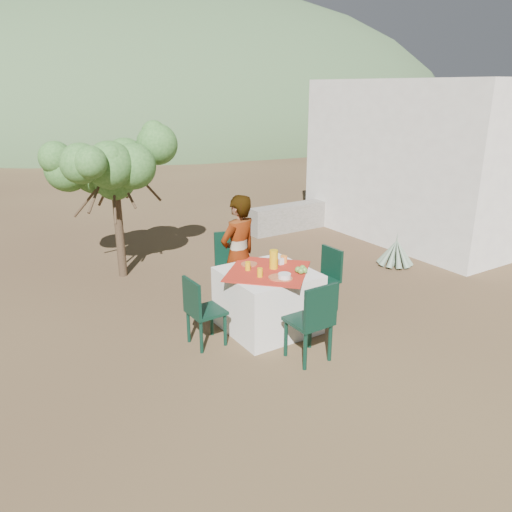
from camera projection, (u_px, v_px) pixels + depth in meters
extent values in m
plane|color=#3D261B|center=(240.00, 332.00, 6.15)|extent=(160.00, 160.00, 0.00)
cube|color=white|center=(268.00, 300.00, 6.14)|extent=(1.02, 1.02, 0.75)
cube|color=#A42317|center=(268.00, 271.00, 6.02)|extent=(1.30, 1.30, 0.01)
cylinder|color=black|center=(224.00, 293.00, 6.69)|extent=(0.05, 0.05, 0.49)
cylinder|color=black|center=(250.00, 290.00, 6.78)|extent=(0.05, 0.05, 0.49)
cylinder|color=black|center=(219.00, 283.00, 7.03)|extent=(0.05, 0.05, 0.49)
cylinder|color=black|center=(244.00, 281.00, 7.12)|extent=(0.05, 0.05, 0.49)
cube|color=black|center=(234.00, 270.00, 6.83)|extent=(0.57, 0.57, 0.04)
cube|color=black|center=(231.00, 248.00, 6.93)|extent=(0.45, 0.18, 0.47)
cylinder|color=black|center=(310.00, 329.00, 5.72)|extent=(0.04, 0.04, 0.46)
cylinder|color=black|center=(286.00, 337.00, 5.54)|extent=(0.04, 0.04, 0.46)
cylinder|color=black|center=(330.00, 342.00, 5.44)|extent=(0.04, 0.04, 0.46)
cylinder|color=black|center=(305.00, 350.00, 5.27)|extent=(0.04, 0.04, 0.46)
cube|color=black|center=(308.00, 321.00, 5.42)|extent=(0.43, 0.43, 0.04)
cube|color=black|center=(321.00, 306.00, 5.19)|extent=(0.43, 0.05, 0.45)
cylinder|color=black|center=(225.00, 329.00, 5.77)|extent=(0.04, 0.04, 0.41)
cylinder|color=black|center=(212.00, 319.00, 6.02)|extent=(0.04, 0.04, 0.41)
cylinder|color=black|center=(201.00, 336.00, 5.60)|extent=(0.04, 0.04, 0.41)
cylinder|color=black|center=(188.00, 326.00, 5.85)|extent=(0.04, 0.04, 0.41)
cube|color=black|center=(206.00, 311.00, 5.74)|extent=(0.40, 0.40, 0.04)
cube|color=black|center=(192.00, 297.00, 5.58)|extent=(0.05, 0.39, 0.40)
cylinder|color=black|center=(304.00, 294.00, 6.76)|extent=(0.04, 0.04, 0.42)
cylinder|color=black|center=(319.00, 301.00, 6.51)|extent=(0.04, 0.04, 0.42)
cylinder|color=black|center=(322.00, 288.00, 6.93)|extent=(0.04, 0.04, 0.42)
cylinder|color=black|center=(337.00, 296.00, 6.68)|extent=(0.04, 0.04, 0.42)
cube|color=black|center=(321.00, 280.00, 6.65)|extent=(0.40, 0.40, 0.04)
cube|color=black|center=(332.00, 262.00, 6.68)|extent=(0.05, 0.39, 0.41)
imported|color=#8C6651|center=(239.00, 255.00, 6.49)|extent=(0.65, 0.51, 1.59)
cylinder|color=#433221|center=(119.00, 229.00, 7.74)|extent=(0.13, 0.13, 1.55)
sphere|color=#295820|center=(115.00, 179.00, 7.49)|extent=(0.66, 0.66, 0.66)
sphere|color=#295820|center=(152.00, 165.00, 7.74)|extent=(0.62, 0.62, 0.62)
sphere|color=#295820|center=(74.00, 174.00, 7.26)|extent=(0.57, 0.57, 0.57)
sphere|color=#295820|center=(109.00, 159.00, 7.96)|extent=(0.60, 0.60, 0.60)
sphere|color=#295820|center=(130.00, 181.00, 7.05)|extent=(0.53, 0.53, 0.53)
sphere|color=slate|center=(395.00, 263.00, 8.44)|extent=(0.20, 0.20, 0.20)
cone|color=slate|center=(396.00, 248.00, 8.35)|extent=(0.11, 0.11, 0.57)
cone|color=slate|center=(399.00, 250.00, 8.47)|extent=(0.34, 0.21, 0.49)
cone|color=slate|center=(394.00, 250.00, 8.50)|extent=(0.25, 0.32, 0.50)
cone|color=slate|center=(390.00, 250.00, 8.47)|extent=(0.13, 0.35, 0.48)
cone|color=slate|center=(388.00, 251.00, 8.41)|extent=(0.27, 0.30, 0.50)
cone|color=slate|center=(389.00, 253.00, 8.34)|extent=(0.35, 0.17, 0.49)
cone|color=slate|center=(393.00, 254.00, 8.28)|extent=(0.34, 0.21, 0.49)
cone|color=slate|center=(398.00, 255.00, 8.25)|extent=(0.25, 0.32, 0.50)
cone|color=slate|center=(402.00, 254.00, 8.28)|extent=(0.13, 0.35, 0.48)
cone|color=slate|center=(404.00, 253.00, 8.34)|extent=(0.27, 0.30, 0.50)
cone|color=slate|center=(402.00, 251.00, 8.41)|extent=(0.35, 0.17, 0.49)
cube|color=white|center=(436.00, 159.00, 9.93)|extent=(3.20, 4.20, 3.00)
cube|color=gray|center=(305.00, 215.00, 10.60)|extent=(2.60, 0.35, 0.55)
ellipsoid|color=#354F2C|center=(144.00, 123.00, 41.03)|extent=(48.00, 48.00, 20.00)
ellipsoid|color=slate|center=(247.00, 113.00, 57.11)|extent=(36.00, 36.00, 14.00)
cylinder|color=brown|center=(249.00, 264.00, 6.22)|extent=(0.21, 0.21, 0.01)
cylinder|color=brown|center=(278.00, 277.00, 5.79)|extent=(0.24, 0.24, 0.01)
cylinder|color=#E2A80E|center=(248.00, 266.00, 6.02)|extent=(0.07, 0.07, 0.11)
cylinder|color=#E2A80E|center=(260.00, 272.00, 5.81)|extent=(0.07, 0.07, 0.11)
cylinder|color=#E2A80E|center=(274.00, 259.00, 6.06)|extent=(0.11, 0.11, 0.23)
cylinder|color=brown|center=(284.00, 279.00, 5.75)|extent=(0.19, 0.19, 0.01)
cylinder|color=silver|center=(284.00, 276.00, 5.74)|extent=(0.15, 0.15, 0.06)
cylinder|color=orange|center=(285.00, 259.00, 6.27)|extent=(0.06, 0.06, 0.09)
cylinder|color=orange|center=(283.00, 259.00, 6.30)|extent=(0.06, 0.06, 0.09)
cube|color=silver|center=(281.00, 262.00, 6.21)|extent=(0.06, 0.04, 0.08)
sphere|color=#578D33|center=(298.00, 270.00, 5.94)|extent=(0.08, 0.08, 0.08)
sphere|color=#578D33|center=(303.00, 268.00, 5.99)|extent=(0.08, 0.08, 0.08)
sphere|color=#578D33|center=(304.00, 270.00, 5.93)|extent=(0.08, 0.08, 0.08)
sphere|color=#578D33|center=(301.00, 271.00, 5.90)|extent=(0.08, 0.08, 0.08)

